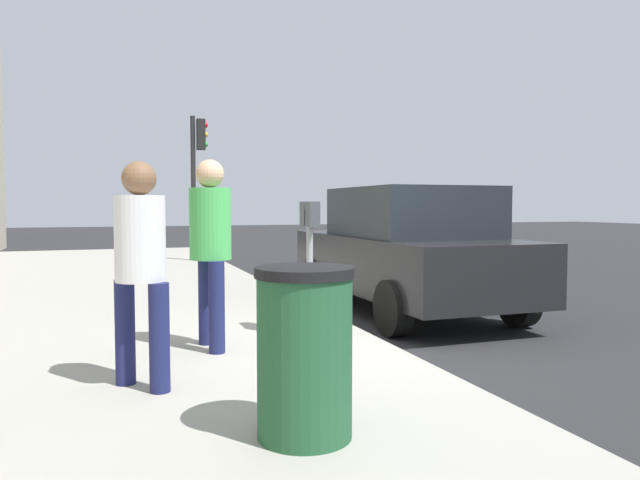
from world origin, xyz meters
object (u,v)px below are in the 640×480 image
Objects in this scene: pedestrian_at_meter at (210,237)px; traffic_signal at (197,164)px; parking_meter at (310,239)px; parked_sedan_near at (406,250)px; pedestrian_bystander at (140,257)px; trash_bin at (305,352)px.

traffic_signal is (9.41, -1.15, 1.36)m from pedestrian_at_meter.
parking_meter is 0.78× the size of pedestrian_at_meter.
pedestrian_at_meter is 3.59m from parked_sedan_near.
pedestrian_bystander reaches higher than trash_bin.
parking_meter is 1.40× the size of trash_bin.
pedestrian_bystander is at bearing 126.51° from parking_meter.
pedestrian_at_meter is 1.78× the size of trash_bin.
trash_bin is (-1.30, -0.86, -0.48)m from pedestrian_bystander.
parking_meter is at bearing 6.51° from pedestrian_at_meter.
parked_sedan_near is (2.93, -3.74, -0.24)m from pedestrian_bystander.
parked_sedan_near is at bearing -50.57° from parking_meter.
parking_meter is 2.58m from parked_sedan_near.
parking_meter is at bearing 179.49° from traffic_signal.
pedestrian_at_meter is at bearing 173.01° from traffic_signal.
traffic_signal is (10.48, -1.84, 1.44)m from pedestrian_bystander.
pedestrian_at_meter is 0.41× the size of parked_sedan_near.
trash_bin is (-2.36, -0.18, -0.56)m from pedestrian_at_meter.
pedestrian_bystander is 4.76m from parked_sedan_near.
traffic_signal is at bearing -0.51° from parking_meter.
pedestrian_bystander is 1.63m from trash_bin.
parking_meter is 0.39× the size of traffic_signal.
pedestrian_bystander is 0.47× the size of traffic_signal.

